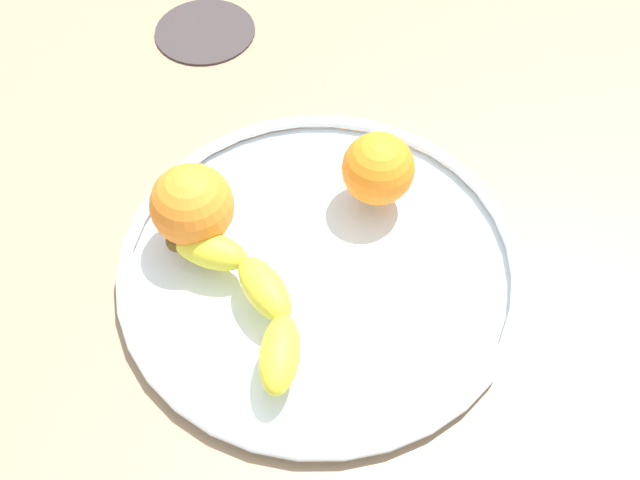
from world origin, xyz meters
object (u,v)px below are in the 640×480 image
at_px(banana, 247,293).
at_px(ambient_coaster, 205,30).
at_px(fruit_bowl, 320,264).
at_px(orange_back_right, 192,205).
at_px(orange_center, 378,169).

distance_m(banana, ambient_coaster, 0.40).
xyz_separation_m(fruit_bowl, banana, (-0.01, 0.08, 0.03)).
bearing_deg(ambient_coaster, banana, 162.58).
xyz_separation_m(fruit_bowl, orange_back_right, (0.08, 0.09, 0.05)).
xyz_separation_m(orange_back_right, orange_center, (-0.04, -0.17, -0.00)).
bearing_deg(orange_center, banana, 108.55).
bearing_deg(ambient_coaster, orange_center, -171.89).
xyz_separation_m(banana, orange_center, (0.05, -0.16, 0.02)).
height_order(orange_center, ambient_coaster, orange_center).
bearing_deg(orange_center, fruit_bowl, 116.86).
distance_m(banana, orange_center, 0.17).
height_order(orange_back_right, ambient_coaster, orange_back_right).
height_order(fruit_bowl, orange_center, orange_center).
height_order(orange_back_right, orange_center, orange_back_right).
relative_size(fruit_bowl, ambient_coaster, 3.13).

